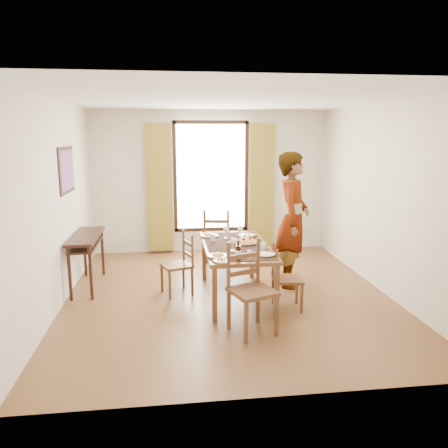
{
  "coord_description": "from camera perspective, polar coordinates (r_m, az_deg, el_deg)",
  "views": [
    {
      "loc": [
        -0.78,
        -5.85,
        2.25
      ],
      "look_at": [
        -0.03,
        0.17,
        1.0
      ],
      "focal_mm": 35.0,
      "sensor_mm": 36.0,
      "label": 1
    }
  ],
  "objects": [
    {
      "name": "plate_ne",
      "position": [
        6.54,
        3.06,
        -1.33
      ],
      "size": [
        0.27,
        0.27,
        0.05
      ],
      "primitive_type": null,
      "color": "silver",
      "rests_on": "dining_table"
    },
    {
      "name": "ground",
      "position": [
        6.32,
        0.49,
        -9.22
      ],
      "size": [
        5.0,
        5.0,
        0.0
      ],
      "primitive_type": "plane",
      "color": "#473216",
      "rests_on": "ground"
    },
    {
      "name": "pasta_platter",
      "position": [
        6.11,
        2.66,
        -2.05
      ],
      "size": [
        0.4,
        0.4,
        0.1
      ],
      "primitive_type": null,
      "color": "#B45517",
      "rests_on": "dining_table"
    },
    {
      "name": "wine_glass_b",
      "position": [
        6.4,
        2.12,
        -1.02
      ],
      "size": [
        0.08,
        0.08,
        0.18
      ],
      "primitive_type": null,
      "color": "white",
      "rests_on": "dining_table"
    },
    {
      "name": "console_table",
      "position": [
        6.75,
        -17.55,
        -2.31
      ],
      "size": [
        0.38,
        1.2,
        0.8
      ],
      "color": "black",
      "rests_on": "ground"
    },
    {
      "name": "wine_glass_a",
      "position": [
        5.68,
        1.18,
        -2.66
      ],
      "size": [
        0.08,
        0.08,
        0.18
      ],
      "primitive_type": null,
      "color": "white",
      "rests_on": "dining_table"
    },
    {
      "name": "dining_table",
      "position": [
        6.03,
        1.58,
        -3.38
      ],
      "size": [
        0.88,
        1.74,
        0.76
      ],
      "color": "brown",
      "rests_on": "ground"
    },
    {
      "name": "room_shell",
      "position": [
        6.07,
        0.32,
        4.95
      ],
      "size": [
        4.6,
        5.1,
        2.74
      ],
      "color": "silver",
      "rests_on": "ground"
    },
    {
      "name": "chair_east",
      "position": [
        5.77,
        7.97,
        -7.23
      ],
      "size": [
        0.41,
        0.41,
        0.85
      ],
      "rotation": [
        0.0,
        0.0,
        1.48
      ],
      "color": "brown",
      "rests_on": "ground"
    },
    {
      "name": "chair_west",
      "position": [
        6.29,
        -5.94,
        -5.43
      ],
      "size": [
        0.5,
        0.5,
        0.88
      ],
      "rotation": [
        0.0,
        0.0,
        -1.23
      ],
      "color": "brown",
      "rests_on": "ground"
    },
    {
      "name": "tumbler_a",
      "position": [
        5.75,
        5.11,
        -2.94
      ],
      "size": [
        0.07,
        0.07,
        0.1
      ],
      "primitive_type": "cylinder",
      "color": "silver",
      "rests_on": "dining_table"
    },
    {
      "name": "chair_north",
      "position": [
        7.43,
        -0.96,
        -2.17
      ],
      "size": [
        0.52,
        0.52,
        1.02
      ],
      "rotation": [
        0.0,
        0.0,
        2.99
      ],
      "color": "brown",
      "rests_on": "ground"
    },
    {
      "name": "caprese_plate",
      "position": [
        5.24,
        -0.3,
        -4.69
      ],
      "size": [
        0.2,
        0.2,
        0.04
      ],
      "primitive_type": null,
      "color": "silver",
      "rests_on": "dining_table"
    },
    {
      "name": "chair_south",
      "position": [
        5.05,
        3.52,
        -8.77
      ],
      "size": [
        0.6,
        0.6,
        1.05
      ],
      "rotation": [
        0.0,
        0.0,
        0.36
      ],
      "color": "brown",
      "rests_on": "ground"
    },
    {
      "name": "plate_sw",
      "position": [
        5.43,
        -0.8,
        -4.02
      ],
      "size": [
        0.27,
        0.27,
        0.05
      ],
      "primitive_type": null,
      "color": "silver",
      "rests_on": "dining_table"
    },
    {
      "name": "tumbler_b",
      "position": [
        6.23,
        -1.45,
        -1.77
      ],
      "size": [
        0.07,
        0.07,
        0.1
      ],
      "primitive_type": "cylinder",
      "color": "silver",
      "rests_on": "dining_table"
    },
    {
      "name": "wine_glass_c",
      "position": [
        6.38,
        0.27,
        -1.05
      ],
      "size": [
        0.08,
        0.08,
        0.18
      ],
      "primitive_type": null,
      "color": "white",
      "rests_on": "dining_table"
    },
    {
      "name": "tumbler_c",
      "position": [
        5.36,
        3.34,
        -4.01
      ],
      "size": [
        0.07,
        0.07,
        0.1
      ],
      "primitive_type": "cylinder",
      "color": "silver",
      "rests_on": "dining_table"
    },
    {
      "name": "wine_bottle",
      "position": [
        5.27,
        1.86,
        -3.45
      ],
      "size": [
        0.07,
        0.07,
        0.25
      ],
      "primitive_type": null,
      "color": "black",
      "rests_on": "dining_table"
    },
    {
      "name": "plate_nw",
      "position": [
        6.5,
        -1.9,
        -1.41
      ],
      "size": [
        0.27,
        0.27,
        0.05
      ],
      "primitive_type": null,
      "color": "silver",
      "rests_on": "dining_table"
    },
    {
      "name": "man",
      "position": [
        6.55,
        8.97,
        0.53
      ],
      "size": [
        1.09,
        1.02,
        2.01
      ],
      "primitive_type": "imported",
      "rotation": [
        0.0,
        0.0,
        1.16
      ],
      "color": "gray",
      "rests_on": "ground"
    },
    {
      "name": "plate_se",
      "position": [
        5.52,
        5.42,
        -3.82
      ],
      "size": [
        0.27,
        0.27,
        0.05
      ],
      "primitive_type": null,
      "color": "silver",
      "rests_on": "dining_table"
    }
  ]
}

